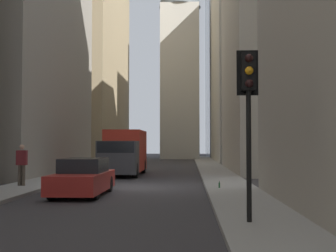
{
  "coord_description": "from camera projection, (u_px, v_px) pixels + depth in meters",
  "views": [
    {
      "loc": [
        -20.19,
        -2.67,
        1.99
      ],
      "look_at": [
        17.61,
        -0.92,
        3.51
      ],
      "focal_mm": 47.13,
      "sensor_mm": 36.0,
      "label": 1
    }
  ],
  "objects": [
    {
      "name": "sidewalk_right",
      "position": [
        34.0,
        185.0,
        20.4
      ],
      "size": [
        90.0,
        2.2,
        0.14
      ],
      "primitive_type": "cube",
      "color": "gray",
      "rests_on": "ground_plane"
    },
    {
      "name": "sedan_red",
      "position": [
        83.0,
        178.0,
        16.96
      ],
      "size": [
        4.3,
        1.78,
        1.42
      ],
      "color": "maroon",
      "rests_on": "ground_plane"
    },
    {
      "name": "discarded_bottle",
      "position": [
        219.0,
        185.0,
        18.41
      ],
      "size": [
        0.07,
        0.07,
        0.27
      ],
      "color": "#236033",
      "rests_on": "sidewalk_left"
    },
    {
      "name": "building_left_far",
      "position": [
        258.0,
        68.0,
        50.45
      ],
      "size": [
        18.36,
        10.0,
        21.27
      ],
      "color": "#B7B2A5",
      "rests_on": "ground_plane"
    },
    {
      "name": "sidewalk_left",
      "position": [
        229.0,
        186.0,
        19.99
      ],
      "size": [
        90.0,
        2.2,
        0.14
      ],
      "primitive_type": "cube",
      "color": "gray",
      "rests_on": "ground_plane"
    },
    {
      "name": "delivery_truck",
      "position": [
        124.0,
        152.0,
        27.78
      ],
      "size": [
        6.46,
        2.25,
        2.84
      ],
      "color": "red",
      "rests_on": "ground_plane"
    },
    {
      "name": "building_right_far",
      "position": [
        77.0,
        24.0,
        52.49
      ],
      "size": [
        19.03,
        10.5,
        32.55
      ],
      "color": "#9E8966",
      "rests_on": "ground_plane"
    },
    {
      "name": "church_spire",
      "position": [
        180.0,
        19.0,
        59.16
      ],
      "size": [
        5.56,
        5.56,
        35.87
      ],
      "color": "#B7B2A5",
      "rests_on": "ground_plane"
    },
    {
      "name": "building_left_midfar",
      "position": [
        298.0,
        40.0,
        31.88
      ],
      "size": [
        13.68,
        10.5,
        18.92
      ],
      "color": "#A8A091",
      "rests_on": "ground_plane"
    },
    {
      "name": "ground_plane",
      "position": [
        130.0,
        187.0,
        20.19
      ],
      "size": [
        135.0,
        135.0,
        0.0
      ],
      "primitive_type": "plane",
      "color": "#302D30"
    },
    {
      "name": "traffic_light_foreground",
      "position": [
        248.0,
        94.0,
        10.5
      ],
      "size": [
        0.43,
        0.52,
        4.11
      ],
      "color": "black",
      "rests_on": "sidewalk_left"
    },
    {
      "name": "pedestrian",
      "position": [
        22.0,
        163.0,
        19.38
      ],
      "size": [
        0.26,
        0.44,
        1.81
      ],
      "color": "#473D33",
      "rests_on": "sidewalk_right"
    }
  ]
}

